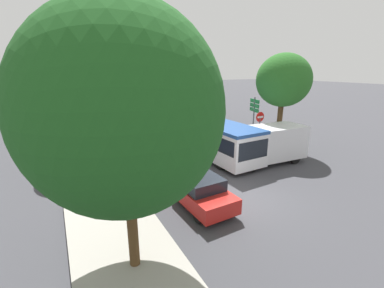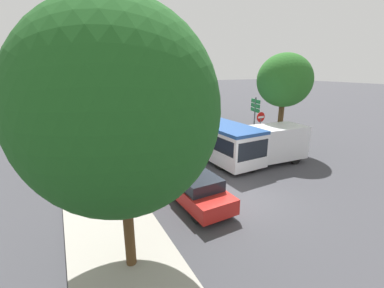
{
  "view_description": "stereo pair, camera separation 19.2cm",
  "coord_description": "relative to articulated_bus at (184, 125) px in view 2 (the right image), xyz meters",
  "views": [
    {
      "loc": [
        -7.04,
        -8.3,
        5.76
      ],
      "look_at": [
        0.2,
        5.18,
        1.2
      ],
      "focal_mm": 24.0,
      "sensor_mm": 36.0,
      "label": 1
    },
    {
      "loc": [
        -6.87,
        -8.39,
        5.76
      ],
      "look_at": [
        0.2,
        5.18,
        1.2
      ],
      "focal_mm": 24.0,
      "sensor_mm": 36.0,
      "label": 2
    }
  ],
  "objects": [
    {
      "name": "tree_left_distant",
      "position": [
        -6.8,
        15.08,
        4.02
      ],
      "size": [
        4.6,
        4.6,
        7.97
      ],
      "color": "#51381E",
      "rests_on": "ground"
    },
    {
      "name": "articulated_bus",
      "position": [
        0.0,
        0.0,
        0.0
      ],
      "size": [
        3.01,
        16.12,
        2.38
      ],
      "rotation": [
        0.0,
        0.0,
        -1.53
      ],
      "color": "silver",
      "rests_on": "ground"
    },
    {
      "name": "ground_plane",
      "position": [
        -1.89,
        -9.74,
        -1.37
      ],
      "size": [
        200.0,
        200.0,
        0.0
      ],
      "primitive_type": "plane",
      "color": "#3D3D42"
    },
    {
      "name": "tree_left_near",
      "position": [
        -7.43,
        -11.65,
        3.35
      ],
      "size": [
        5.05,
        5.05,
        7.4
      ],
      "color": "#51381E",
      "rests_on": "ground"
    },
    {
      "name": "no_entry_sign",
      "position": [
        3.61,
        -4.74,
        0.5
      ],
      "size": [
        0.7,
        0.08,
        2.82
      ],
      "rotation": [
        0.0,
        0.0,
        -1.57
      ],
      "color": "#56595E",
      "rests_on": "ground"
    },
    {
      "name": "city_bus_rear",
      "position": [
        -3.75,
        28.7,
        0.03
      ],
      "size": [
        2.77,
        11.3,
        2.42
      ],
      "rotation": [
        0.0,
        0.0,
        1.55
      ],
      "color": "red",
      "rests_on": "ground"
    },
    {
      "name": "direction_sign_post",
      "position": [
        4.7,
        -2.86,
        1.19
      ],
      "size": [
        0.41,
        1.37,
        3.6
      ],
      "rotation": [
        0.0,
        0.0,
        2.89
      ],
      "color": "#56595E",
      "rests_on": "ground"
    },
    {
      "name": "queued_car_red",
      "position": [
        -3.93,
        -9.24,
        -0.68
      ],
      "size": [
        1.81,
        4.0,
        1.37
      ],
      "rotation": [
        0.0,
        0.0,
        1.6
      ],
      "color": "#B21E19",
      "rests_on": "ground"
    },
    {
      "name": "queued_car_green",
      "position": [
        -3.9,
        2.34,
        -0.62
      ],
      "size": [
        1.96,
        4.35,
        1.49
      ],
      "rotation": [
        0.0,
        0.0,
        1.6
      ],
      "color": "#236638",
      "rests_on": "ground"
    },
    {
      "name": "tree_left_far",
      "position": [
        -6.87,
        6.23,
        3.71
      ],
      "size": [
        4.32,
        4.32,
        7.26
      ],
      "color": "#51381E",
      "rests_on": "ground"
    },
    {
      "name": "traffic_light",
      "position": [
        -1.97,
        -4.72,
        1.12
      ],
      "size": [
        0.38,
        0.4,
        3.4
      ],
      "rotation": [
        0.0,
        0.0,
        -1.26
      ],
      "color": "#56595E",
      "rests_on": "ground"
    },
    {
      "name": "tree_right_mid",
      "position": [
        5.35,
        7.67,
        2.82
      ],
      "size": [
        4.0,
        4.0,
        6.62
      ],
      "color": "#51381E",
      "rests_on": "ground"
    },
    {
      "name": "queued_car_tan",
      "position": [
        -3.83,
        13.38,
        -0.69
      ],
      "size": [
        1.79,
        3.97,
        1.36
      ],
      "rotation": [
        0.0,
        0.0,
        1.6
      ],
      "color": "tan",
      "rests_on": "ground"
    },
    {
      "name": "queued_car_graphite",
      "position": [
        -4.0,
        7.4,
        -0.64
      ],
      "size": [
        1.92,
        4.25,
        1.46
      ],
      "rotation": [
        0.0,
        0.0,
        1.6
      ],
      "color": "#47474C",
      "rests_on": "ground"
    },
    {
      "name": "kerb_strip_left",
      "position": [
        -7.57,
        9.48,
        -1.3
      ],
      "size": [
        3.2,
        48.43,
        0.14
      ],
      "primitive_type": "cube",
      "color": "#9E998E",
      "rests_on": "ground"
    },
    {
      "name": "tree_right_near",
      "position": [
        5.13,
        -5.11,
        3.53
      ],
      "size": [
        3.69,
        3.69,
        6.74
      ],
      "color": "#51381E",
      "rests_on": "ground"
    },
    {
      "name": "queued_car_navy",
      "position": [
        -3.99,
        -3.64,
        -0.69
      ],
      "size": [
        1.78,
        3.95,
        1.35
      ],
      "rotation": [
        0.0,
        0.0,
        1.6
      ],
      "color": "navy",
      "rests_on": "ground"
    },
    {
      "name": "white_van",
      "position": [
        2.49,
        -6.87,
        -0.13
      ],
      "size": [
        5.12,
        2.28,
        2.31
      ],
      "rotation": [
        0.0,
        0.0,
        3.07
      ],
      "color": "silver",
      "rests_on": "ground"
    },
    {
      "name": "tree_left_mid",
      "position": [
        -7.11,
        -0.94,
        3.54
      ],
      "size": [
        4.0,
        4.0,
        6.98
      ],
      "color": "#51381E",
      "rests_on": "ground"
    }
  ]
}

